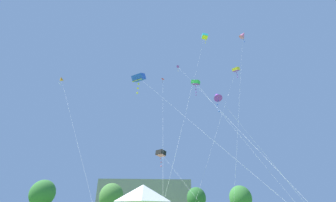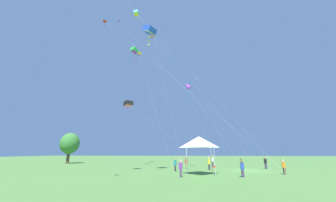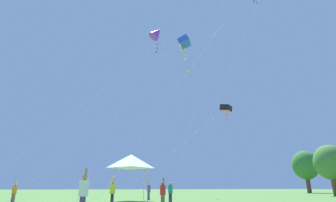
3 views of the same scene
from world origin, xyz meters
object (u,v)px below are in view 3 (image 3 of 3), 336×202
Objects in this scene: person_yellow_shirt at (112,191)px; kite_purple_diamond_7 at (157,33)px; person_red_shirt at (163,193)px; person_orange_shirt at (14,192)px; kite_red_delta_0 at (251,3)px; person_white_shirt at (83,193)px; person_purple_shirt at (149,190)px; person_blue_shirt at (85,191)px; kite_orange_diamond_5 at (186,72)px; kite_blue_box_9 at (184,43)px; kite_black_box_8 at (226,109)px; festival_tent at (131,161)px; person_teal_shirt at (170,192)px.

person_yellow_shirt is 0.14× the size of kite_purple_diamond_7.
person_red_shirt is at bearing 41.40° from person_yellow_shirt.
person_orange_shirt is at bearing -120.64° from kite_purple_diamond_7.
person_white_shirt is at bearing -56.45° from kite_red_delta_0.
person_purple_shirt reaches higher than person_red_shirt.
person_red_shirt is 0.88× the size of person_white_shirt.
kite_purple_diamond_7 is at bearing -4.86° from person_orange_shirt.
person_blue_shirt is 0.09× the size of kite_orange_diamond_5.
kite_orange_diamond_5 is at bearing 82.66° from person_blue_shirt.
person_purple_shirt is at bearing -103.90° from kite_blue_box_9.
person_white_shirt is 28.17m from kite_red_delta_0.
kite_orange_diamond_5 is at bearing 130.97° from person_yellow_shirt.
kite_black_box_8 is (-4.08, 10.67, 7.73)m from person_yellow_shirt.
kite_purple_diamond_7 is (-0.44, -0.47, 12.04)m from person_red_shirt.
person_purple_shirt is 0.10× the size of kite_blue_box_9.
kite_purple_diamond_7 is at bearing -66.74° from kite_red_delta_0.
person_white_shirt is 13.69m from kite_purple_diamond_7.
person_orange_shirt is at bearing -92.55° from kite_red_delta_0.
festival_tent is 21.94m from kite_orange_diamond_5.
person_white_shirt reaches higher than person_yellow_shirt.
festival_tent is at bearing -98.97° from kite_red_delta_0.
kite_blue_box_9 is (-8.57, 4.69, 4.70)m from kite_purple_diamond_7.
person_teal_shirt is 0.13× the size of kite_black_box_8.
kite_purple_diamond_7 is (7.18, 1.12, 9.40)m from festival_tent.
kite_purple_diamond_7 reaches higher than person_yellow_shirt.
person_blue_shirt is at bearing -50.63° from kite_orange_diamond_5.
festival_tent is 6.55m from person_yellow_shirt.
kite_black_box_8 reaches higher than festival_tent.
person_red_shirt is 0.13× the size of kite_purple_diamond_7.
kite_orange_diamond_5 is (-10.82, 13.18, 18.11)m from person_blue_shirt.
person_blue_shirt is 0.10× the size of kite_blue_box_9.
person_red_shirt is 19.47m from kite_blue_box_9.
festival_tent is 2.30× the size of person_purple_shirt.
kite_red_delta_0 is (-10.55, 15.91, 20.71)m from person_white_shirt.
person_red_shirt is at bearing -51.85° from kite_black_box_8.
kite_orange_diamond_5 is at bearing 62.38° from person_orange_shirt.
kite_red_delta_0 is 1.30× the size of kite_blue_box_9.
kite_purple_diamond_7 is at bearing 8.83° from festival_tent.
person_red_shirt is at bearing -39.83° from person_white_shirt.
kite_red_delta_0 is at bearing 23.22° from person_orange_shirt.
kite_black_box_8 is at bearing -27.69° from person_red_shirt.
person_orange_shirt reaches higher than person_teal_shirt.
kite_blue_box_9 is at bearing 35.07° from person_orange_shirt.
person_purple_shirt is at bearing 138.82° from festival_tent.
festival_tent is at bearing -36.04° from kite_orange_diamond_5.
person_white_shirt is at bearing -35.43° from person_orange_shirt.
person_yellow_shirt reaches higher than person_teal_shirt.
person_purple_shirt is 0.07× the size of kite_red_delta_0.
kite_orange_diamond_5 is at bearing 12.42° from person_teal_shirt.
kite_blue_box_9 reaches higher than kite_black_box_8.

